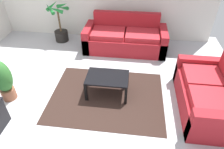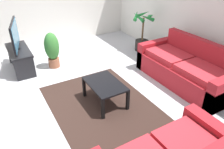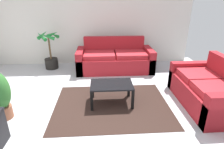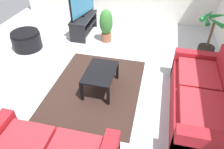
{
  "view_description": "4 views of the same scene",
  "coord_description": "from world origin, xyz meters",
  "px_view_note": "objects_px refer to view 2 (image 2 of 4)",
  "views": [
    {
      "loc": [
        0.89,
        -2.48,
        2.76
      ],
      "look_at": [
        0.54,
        0.3,
        0.61
      ],
      "focal_mm": 32.11,
      "sensor_mm": 36.0,
      "label": 1
    },
    {
      "loc": [
        3.3,
        -1.05,
        2.44
      ],
      "look_at": [
        0.62,
        0.52,
        0.67
      ],
      "focal_mm": 34.66,
      "sensor_mm": 36.0,
      "label": 2
    },
    {
      "loc": [
        0.23,
        -2.75,
        1.96
      ],
      "look_at": [
        0.45,
        0.63,
        0.55
      ],
      "focal_mm": 30.01,
      "sensor_mm": 36.0,
      "label": 3
    },
    {
      "loc": [
        3.4,
        1.4,
        2.75
      ],
      "look_at": [
        0.7,
        0.76,
        0.59
      ],
      "focal_mm": 33.84,
      "sensor_mm": 36.0,
      "label": 4
    }
  ],
  "objects_px": {
    "couch_main": "(185,69)",
    "tv_stand": "(20,56)",
    "coffee_table": "(105,86)",
    "tv": "(15,35)",
    "potted_plant_small": "(52,49)",
    "potted_palm": "(142,36)"
  },
  "relations": [
    {
      "from": "couch_main",
      "to": "tv_stand",
      "type": "xyz_separation_m",
      "value": [
        -2.35,
        -2.88,
        0.03
      ]
    },
    {
      "from": "tv_stand",
      "to": "coffee_table",
      "type": "xyz_separation_m",
      "value": [
        2.14,
        1.08,
        0.02
      ]
    },
    {
      "from": "tv",
      "to": "potted_plant_small",
      "type": "xyz_separation_m",
      "value": [
        0.26,
        0.7,
        -0.39
      ]
    },
    {
      "from": "tv",
      "to": "coffee_table",
      "type": "xyz_separation_m",
      "value": [
        2.14,
        1.07,
        -0.49
      ]
    },
    {
      "from": "couch_main",
      "to": "potted_palm",
      "type": "relative_size",
      "value": 1.93
    },
    {
      "from": "tv_stand",
      "to": "tv",
      "type": "height_order",
      "value": "tv"
    },
    {
      "from": "tv",
      "to": "potted_palm",
      "type": "height_order",
      "value": "tv"
    },
    {
      "from": "potted_palm",
      "to": "tv_stand",
      "type": "bearing_deg",
      "value": -99.24
    },
    {
      "from": "potted_plant_small",
      "to": "potted_palm",
      "type": "bearing_deg",
      "value": 84.1
    },
    {
      "from": "couch_main",
      "to": "tv_stand",
      "type": "relative_size",
      "value": 1.91
    },
    {
      "from": "couch_main",
      "to": "tv_stand",
      "type": "distance_m",
      "value": 3.72
    },
    {
      "from": "coffee_table",
      "to": "potted_palm",
      "type": "height_order",
      "value": "potted_palm"
    },
    {
      "from": "couch_main",
      "to": "potted_plant_small",
      "type": "distance_m",
      "value": 3.03
    },
    {
      "from": "tv_stand",
      "to": "potted_plant_small",
      "type": "bearing_deg",
      "value": 69.76
    },
    {
      "from": "potted_palm",
      "to": "tv",
      "type": "bearing_deg",
      "value": -99.23
    },
    {
      "from": "potted_plant_small",
      "to": "tv",
      "type": "bearing_deg",
      "value": -110.27
    },
    {
      "from": "tv",
      "to": "potted_palm",
      "type": "xyz_separation_m",
      "value": [
        0.51,
        3.14,
        -0.42
      ]
    },
    {
      "from": "tv",
      "to": "potted_plant_small",
      "type": "bearing_deg",
      "value": 69.73
    },
    {
      "from": "tv",
      "to": "potted_plant_small",
      "type": "relative_size",
      "value": 1.22
    },
    {
      "from": "tv_stand",
      "to": "potted_palm",
      "type": "bearing_deg",
      "value": 80.76
    },
    {
      "from": "tv",
      "to": "coffee_table",
      "type": "distance_m",
      "value": 2.44
    },
    {
      "from": "couch_main",
      "to": "potted_palm",
      "type": "height_order",
      "value": "potted_palm"
    }
  ]
}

